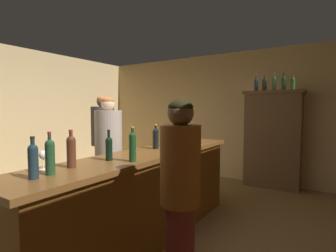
{
  "coord_description": "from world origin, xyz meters",
  "views": [
    {
      "loc": [
        2.46,
        -2.11,
        1.51
      ],
      "look_at": [
        0.78,
        0.48,
        1.3
      ],
      "focal_mm": 27.82,
      "sensor_mm": 36.0,
      "label": 1
    }
  ],
  "objects_px": {
    "wine_bottle_malbec": "(33,159)",
    "display_bottle_left": "(256,84)",
    "bartender": "(180,193)",
    "wine_bottle_syrah": "(71,150)",
    "wine_glass_rear": "(186,133)",
    "bar_counter": "(146,197)",
    "flower_arrangement": "(176,134)",
    "display_bottle_right": "(293,83)",
    "display_bottle_midright": "(284,83)",
    "display_cabinet": "(272,138)",
    "cheese_plate": "(184,146)",
    "patron_in_grey": "(103,141)",
    "wine_bottle_merlot": "(156,137)",
    "wine_glass_front": "(181,137)",
    "wine_bottle_chardonnay": "(50,155)",
    "wine_bottle_rose": "(133,145)",
    "patron_by_cabinet": "(109,155)",
    "display_bottle_midleft": "(264,84)",
    "display_bottle_center": "(274,83)",
    "wine_bottle_riesling": "(109,147)",
    "wine_glass_mid": "(43,156)"
  },
  "relations": [
    {
      "from": "bartender",
      "to": "wine_bottle_malbec",
      "type": "bearing_deg",
      "value": 22.72
    },
    {
      "from": "wine_bottle_chardonnay",
      "to": "display_bottle_right",
      "type": "height_order",
      "value": "display_bottle_right"
    },
    {
      "from": "wine_bottle_rose",
      "to": "wine_bottle_chardonnay",
      "type": "relative_size",
      "value": 1.02
    },
    {
      "from": "wine_bottle_merlot",
      "to": "display_bottle_midright",
      "type": "xyz_separation_m",
      "value": [
        1.02,
        2.63,
        0.83
      ]
    },
    {
      "from": "cheese_plate",
      "to": "display_bottle_midright",
      "type": "xyz_separation_m",
      "value": [
        0.83,
        2.25,
        0.96
      ]
    },
    {
      "from": "cheese_plate",
      "to": "display_bottle_left",
      "type": "height_order",
      "value": "display_bottle_left"
    },
    {
      "from": "display_cabinet",
      "to": "wine_bottle_riesling",
      "type": "distance_m",
      "value": 3.56
    },
    {
      "from": "patron_in_grey",
      "to": "wine_bottle_riesling",
      "type": "bearing_deg",
      "value": -6.21
    },
    {
      "from": "wine_bottle_chardonnay",
      "to": "wine_bottle_malbec",
      "type": "bearing_deg",
      "value": -86.13
    },
    {
      "from": "wine_glass_front",
      "to": "display_bottle_center",
      "type": "xyz_separation_m",
      "value": [
        0.79,
        2.11,
        0.88
      ]
    },
    {
      "from": "flower_arrangement",
      "to": "display_bottle_left",
      "type": "height_order",
      "value": "display_bottle_left"
    },
    {
      "from": "bar_counter",
      "to": "display_cabinet",
      "type": "xyz_separation_m",
      "value": [
        0.77,
        2.94,
        0.45
      ]
    },
    {
      "from": "bar_counter",
      "to": "cheese_plate",
      "type": "bearing_deg",
      "value": 80.99
    },
    {
      "from": "wine_glass_mid",
      "to": "display_bottle_center",
      "type": "xyz_separation_m",
      "value": [
        0.97,
        4.02,
        0.87
      ]
    },
    {
      "from": "bar_counter",
      "to": "wine_glass_front",
      "type": "relative_size",
      "value": 21.87
    },
    {
      "from": "wine_bottle_merlot",
      "to": "wine_bottle_syrah",
      "type": "bearing_deg",
      "value": -89.42
    },
    {
      "from": "wine_bottle_riesling",
      "to": "wine_bottle_syrah",
      "type": "relative_size",
      "value": 0.92
    },
    {
      "from": "display_cabinet",
      "to": "wine_bottle_merlot",
      "type": "bearing_deg",
      "value": -107.87
    },
    {
      "from": "display_bottle_center",
      "to": "patron_by_cabinet",
      "type": "bearing_deg",
      "value": -117.25
    },
    {
      "from": "wine_bottle_merlot",
      "to": "wine_bottle_chardonnay",
      "type": "distance_m",
      "value": 1.47
    },
    {
      "from": "display_bottle_right",
      "to": "display_bottle_midright",
      "type": "bearing_deg",
      "value": 180.0
    },
    {
      "from": "wine_bottle_merlot",
      "to": "bar_counter",
      "type": "bearing_deg",
      "value": -75.86
    },
    {
      "from": "cheese_plate",
      "to": "patron_in_grey",
      "type": "relative_size",
      "value": 0.12
    },
    {
      "from": "wine_bottle_chardonnay",
      "to": "display_bottle_midright",
      "type": "distance_m",
      "value": 4.28
    },
    {
      "from": "patron_in_grey",
      "to": "wine_bottle_malbec",
      "type": "bearing_deg",
      "value": -17.76
    },
    {
      "from": "display_cabinet",
      "to": "bartender",
      "type": "relative_size",
      "value": 1.17
    },
    {
      "from": "display_cabinet",
      "to": "wine_bottle_chardonnay",
      "type": "distance_m",
      "value": 4.17
    },
    {
      "from": "wine_bottle_rose",
      "to": "wine_bottle_malbec",
      "type": "bearing_deg",
      "value": -102.58
    },
    {
      "from": "wine_bottle_riesling",
      "to": "patron_by_cabinet",
      "type": "height_order",
      "value": "patron_by_cabinet"
    },
    {
      "from": "display_bottle_midleft",
      "to": "display_bottle_center",
      "type": "xyz_separation_m",
      "value": [
        0.18,
        -0.0,
        0.02
      ]
    },
    {
      "from": "wine_bottle_riesling",
      "to": "wine_bottle_merlot",
      "type": "height_order",
      "value": "wine_bottle_merlot"
    },
    {
      "from": "wine_glass_rear",
      "to": "bartender",
      "type": "bearing_deg",
      "value": -62.09
    },
    {
      "from": "cheese_plate",
      "to": "patron_by_cabinet",
      "type": "relative_size",
      "value": 0.12
    },
    {
      "from": "patron_by_cabinet",
      "to": "bartender",
      "type": "distance_m",
      "value": 1.67
    },
    {
      "from": "flower_arrangement",
      "to": "bartender",
      "type": "bearing_deg",
      "value": -57.39
    },
    {
      "from": "wine_bottle_malbec",
      "to": "display_bottle_left",
      "type": "bearing_deg",
      "value": 84.16
    },
    {
      "from": "wine_glass_mid",
      "to": "display_bottle_center",
      "type": "distance_m",
      "value": 4.23
    },
    {
      "from": "bar_counter",
      "to": "wine_bottle_chardonnay",
      "type": "height_order",
      "value": "wine_bottle_chardonnay"
    },
    {
      "from": "wine_bottle_malbec",
      "to": "cheese_plate",
      "type": "xyz_separation_m",
      "value": [
        0.09,
        1.97,
        -0.13
      ]
    },
    {
      "from": "display_bottle_left",
      "to": "bartender",
      "type": "relative_size",
      "value": 0.21
    },
    {
      "from": "bar_counter",
      "to": "wine_glass_mid",
      "type": "relative_size",
      "value": 20.43
    },
    {
      "from": "wine_glass_front",
      "to": "wine_glass_rear",
      "type": "height_order",
      "value": "wine_glass_rear"
    },
    {
      "from": "wine_bottle_syrah",
      "to": "display_bottle_midright",
      "type": "height_order",
      "value": "display_bottle_midright"
    },
    {
      "from": "display_bottle_midright",
      "to": "wine_glass_front",
      "type": "bearing_deg",
      "value": -114.3
    },
    {
      "from": "wine_glass_rear",
      "to": "patron_by_cabinet",
      "type": "bearing_deg",
      "value": -113.58
    },
    {
      "from": "display_cabinet",
      "to": "display_bottle_midright",
      "type": "height_order",
      "value": "display_bottle_midright"
    },
    {
      "from": "wine_glass_rear",
      "to": "display_bottle_right",
      "type": "xyz_separation_m",
      "value": [
        1.27,
        1.68,
        0.84
      ]
    },
    {
      "from": "bar_counter",
      "to": "bartender",
      "type": "bearing_deg",
      "value": -37.46
    },
    {
      "from": "bartender",
      "to": "wine_bottle_syrah",
      "type": "bearing_deg",
      "value": 1.42
    },
    {
      "from": "display_cabinet",
      "to": "patron_by_cabinet",
      "type": "height_order",
      "value": "display_cabinet"
    }
  ]
}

